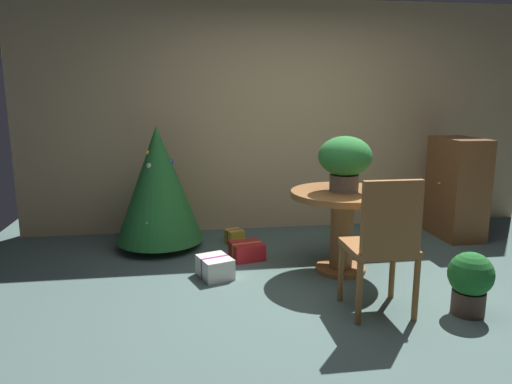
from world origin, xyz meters
name	(u,v)px	position (x,y,z in m)	size (l,w,h in m)	color
ground_plane	(342,303)	(0.00, 0.00, 0.00)	(6.60, 6.60, 0.00)	#4C6660
back_wall_panel	(285,117)	(0.00, 2.20, 1.30)	(6.00, 0.10, 2.60)	tan
round_dining_table	(342,214)	(0.20, 0.65, 0.52)	(0.92, 0.92, 0.74)	brown
flower_vase	(345,159)	(0.21, 0.65, 1.02)	(0.46, 0.46, 0.48)	#665B51
wooden_chair_near	(384,240)	(0.20, -0.24, 0.57)	(0.46, 0.43, 1.01)	brown
holiday_tree	(158,184)	(-1.43, 1.57, 0.67)	(0.89, 0.89, 1.26)	brown
gift_box_red	(247,251)	(-0.59, 1.10, 0.08)	(0.35, 0.33, 0.16)	red
gift_box_gold	(234,237)	(-0.66, 1.59, 0.08)	(0.22, 0.22, 0.16)	gold
gift_box_cream	(215,267)	(-0.92, 0.68, 0.09)	(0.34, 0.37, 0.18)	silver
wooden_cabinet	(457,188)	(1.80, 1.50, 0.55)	(0.43, 0.67, 1.10)	brown
potted_plant	(470,281)	(0.85, -0.31, 0.25)	(0.32, 0.32, 0.46)	#4C382D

